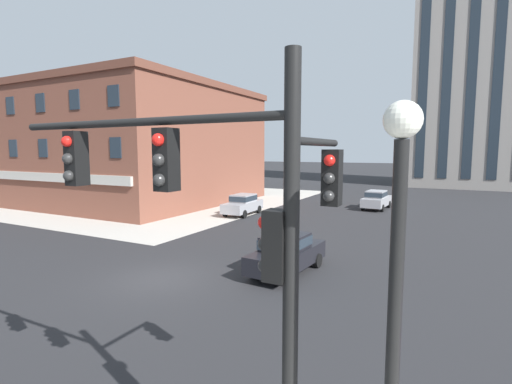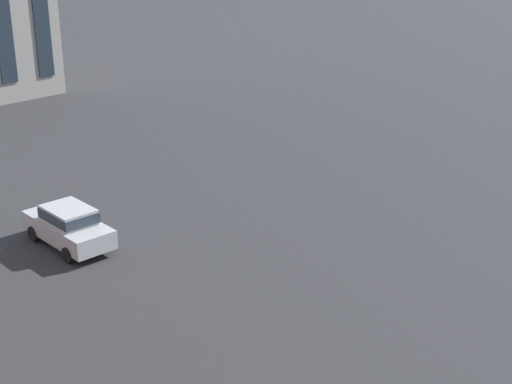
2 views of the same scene
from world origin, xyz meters
The scene contains 1 object.
car_main_mid centered at (4.47, 23.43, 0.92)m, with size 2.09×4.50×1.68m.
Camera 2 is at (-10.14, -0.60, 12.67)m, focal length 52.03 mm.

